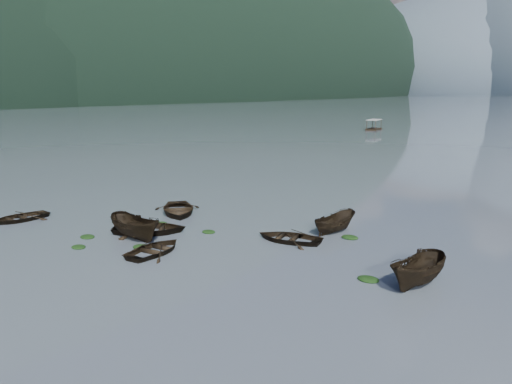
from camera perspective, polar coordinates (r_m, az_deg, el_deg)
The scene contains 20 objects.
ground_plane at distance 28.00m, azimuth -16.06°, elevation -7.87°, with size 2400.00×2400.00×0.00m, color slate.
left_ridge_far at distance 567.60m, azimuth -22.82°, elevation 9.91°, with size 560.00×1400.00×380.00m, color black.
haze_mtn_a at distance 957.12m, azimuth 22.99°, elevation 10.27°, with size 520.00×520.00×280.00m, color #475666.
rowboat_0 at distance 39.23m, azimuth -25.37°, elevation -2.95°, with size 2.82×3.95×0.82m, color black.
rowboat_1 at distance 33.20m, azimuth -12.06°, elevation -4.58°, with size 3.36×4.70×0.97m, color black.
rowboat_2 at distance 32.17m, azimuth -13.56°, elevation -5.18°, with size 1.72×4.56×1.76m, color black.
rowboat_3 at distance 29.18m, azimuth -11.42°, elevation -6.84°, with size 2.78×3.89×0.81m, color black.
rowboat_5 at distance 25.39m, azimuth 18.01°, elevation -10.06°, with size 1.62×4.32×1.67m, color black.
rowboat_6 at distance 37.80m, azimuth -8.89°, elevation -2.46°, with size 3.50×4.90×1.02m, color black.
rowboat_7 at distance 30.84m, azimuth 3.84°, elevation -5.60°, with size 2.88×4.04×0.84m, color black.
rowboat_8 at distance 33.11m, azimuth 8.96°, elevation -4.50°, with size 1.43×3.79×1.46m, color black.
weed_clump_0 at distance 31.29m, azimuth -19.62°, elevation -6.02°, with size 0.94×0.77×0.21m, color black.
weed_clump_1 at distance 33.17m, azimuth -18.71°, elevation -4.96°, with size 1.02×0.82×0.22m, color black.
weed_clump_2 at distance 30.23m, azimuth -13.01°, elevation -6.25°, with size 1.08×0.86×0.23m, color black.
weed_clump_3 at distance 32.68m, azimuth -5.44°, elevation -4.63°, with size 0.93×0.78×0.21m, color black.
weed_clump_4 at distance 25.32m, azimuth 12.70°, elevation -9.81°, with size 1.10×0.87×0.23m, color black.
weed_clump_5 at distance 36.22m, azimuth -15.52°, elevation -3.38°, with size 0.95×0.77×0.20m, color black.
weed_clump_6 at distance 35.23m, azimuth -10.75°, elevation -3.57°, with size 0.86×0.72×0.18m, color black.
weed_clump_7 at distance 31.85m, azimuth 10.67°, elevation -5.22°, with size 1.10×0.88×0.24m, color black.
pontoon_left at distance 116.82m, azimuth 13.31°, elevation 6.92°, with size 2.44×5.86×2.25m, color black, non-canonical shape.
Camera 1 is at (22.09, -14.56, 9.17)m, focal length 35.00 mm.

